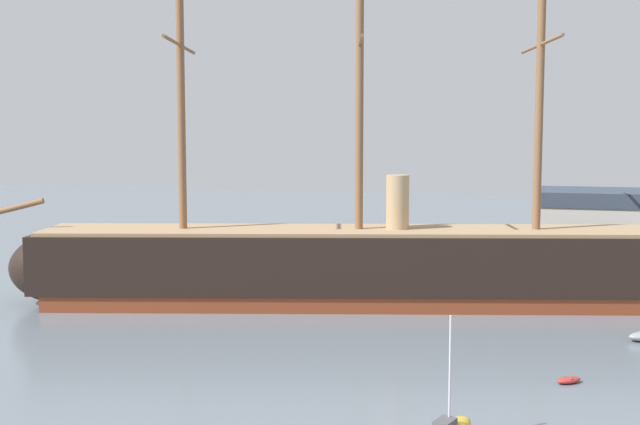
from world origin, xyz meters
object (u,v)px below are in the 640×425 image
tall_ship (359,265)px  motorboat_distant_centre (361,285)px  dinghy_alongside_stern (569,380)px  dinghy_far_left (84,288)px

tall_ship → motorboat_distant_centre: bearing=101.1°
dinghy_alongside_stern → motorboat_distant_centre: bearing=127.6°
motorboat_distant_centre → tall_ship: bearing=-78.9°
tall_ship → motorboat_distant_centre: 7.27m
tall_ship → motorboat_distant_centre: (-1.26, 6.42, -3.17)m
dinghy_far_left → motorboat_distant_centre: bearing=15.9°
dinghy_far_left → dinghy_alongside_stern: bearing=-20.9°
dinghy_alongside_stern → dinghy_far_left: (-47.94, 18.33, 0.08)m
tall_ship → dinghy_far_left: (-28.97, -1.48, -3.53)m
dinghy_alongside_stern → motorboat_distant_centre: motorboat_distant_centre is taller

